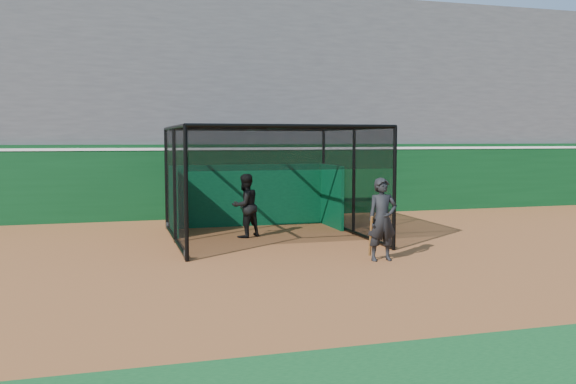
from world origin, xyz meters
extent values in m
plane|color=brown|center=(0.00, 0.00, 0.00)|extent=(120.00, 120.00, 0.00)
cube|color=#0A3917|center=(0.00, 8.50, 1.25)|extent=(50.00, 0.45, 2.50)
cube|color=white|center=(0.00, 8.50, 2.35)|extent=(50.00, 0.50, 0.08)
cube|color=#4C4C4F|center=(0.00, 12.38, 3.88)|extent=(50.00, 7.85, 7.75)
cube|color=#4C4C4F|center=(0.00, 15.80, 8.35)|extent=(50.00, 0.30, 1.20)
cube|color=#074827|center=(0.82, 6.17, 0.95)|extent=(4.85, 0.10, 1.90)
cylinder|color=black|center=(-1.67, 1.33, 0.11)|extent=(0.08, 0.22, 0.22)
cylinder|color=black|center=(3.30, 1.33, 0.11)|extent=(0.08, 0.22, 0.22)
cylinder|color=black|center=(-1.67, 6.09, 0.11)|extent=(0.08, 0.22, 0.22)
cylinder|color=black|center=(3.30, 6.09, 0.11)|extent=(0.08, 0.22, 0.22)
imported|color=black|center=(0.26, 4.04, 0.87)|extent=(1.06, 0.98, 1.74)
imported|color=black|center=(2.50, 0.06, 0.92)|extent=(0.69, 0.47, 1.83)
cylinder|color=#593819|center=(2.25, 0.11, 0.55)|extent=(0.15, 0.36, 0.93)
camera|label=1|loc=(-3.17, -12.15, 2.69)|focal=38.00mm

